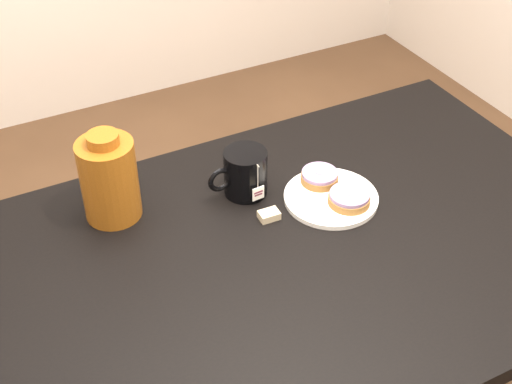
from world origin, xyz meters
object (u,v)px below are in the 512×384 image
table (297,275)px  bagel_back (319,177)px  bagel_front (349,198)px  mug (245,173)px  bagel_package (109,179)px  plate (331,197)px  teabag_pouch (269,215)px

table → bagel_back: bearing=47.3°
bagel_back → bagel_front: (0.02, -0.10, -0.00)m
bagel_back → mug: mug is taller
bagel_back → bagel_package: bagel_package is taller
bagel_front → bagel_package: 0.53m
plate → bagel_package: (-0.46, 0.18, 0.09)m
bagel_back → mug: 0.18m
mug → bagel_package: bearing=163.5°
bagel_front → mug: (-0.18, 0.16, 0.03)m
mug → bagel_package: 0.30m
bagel_back → bagel_package: bearing=165.2°
plate → bagel_package: bagel_package is taller
teabag_pouch → plate: bearing=-2.6°
plate → mug: mug is taller
bagel_front → bagel_package: bearing=155.3°
bagel_front → teabag_pouch: bagel_front is taller
table → teabag_pouch: size_ratio=31.11×
bagel_front → teabag_pouch: 0.19m
table → bagel_front: bagel_front is taller
bagel_front → mug: size_ratio=0.74×
mug → teabag_pouch: (0.01, -0.11, -0.05)m
bagel_back → mug: size_ratio=0.63×
plate → teabag_pouch: size_ratio=4.80×
teabag_pouch → bagel_package: (-0.30, 0.17, 0.09)m
plate → teabag_pouch: 0.16m
table → mug: size_ratio=9.34×
plate → bagel_front: size_ratio=1.96×
bagel_front → teabag_pouch: bearing=165.4°
table → teabag_pouch: bearing=95.7°
table → bagel_package: (-0.31, 0.28, 0.18)m
table → bagel_back: 0.25m
table → bagel_package: size_ratio=6.62×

